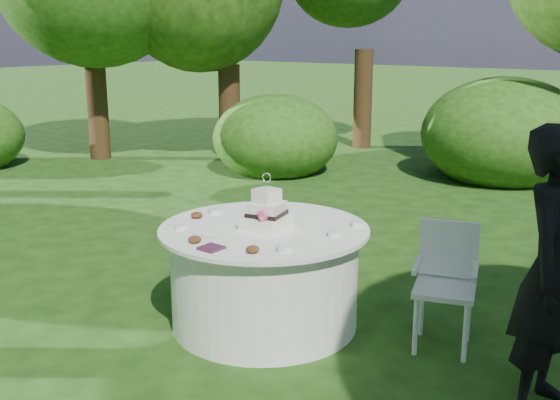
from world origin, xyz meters
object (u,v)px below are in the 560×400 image
object	(u,v)px
cake	(267,214)
chair	(446,275)
napkins	(211,248)
guest	(553,272)
table	(264,276)

from	to	relation	value
cake	chair	distance (m)	1.35
napkins	guest	world-z (taller)	guest
cake	chair	bearing A→B (deg)	25.08
table	cake	distance (m)	0.50
napkins	chair	xyz separation A→B (m)	(1.16, 1.14, -0.26)
table	chair	world-z (taller)	chair
napkins	cake	bearing A→B (deg)	90.91
guest	table	distance (m)	2.07
napkins	table	xyz separation A→B (m)	(-0.05, 0.62, -0.39)
cake	chair	world-z (taller)	cake
guest	chair	world-z (taller)	guest
table	cake	bearing A→B (deg)	-27.02
table	chair	xyz separation A→B (m)	(1.22, 0.53, 0.13)
guest	cake	bearing A→B (deg)	93.94
guest	table	xyz separation A→B (m)	(-2.02, -0.13, -0.45)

